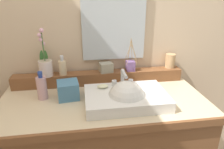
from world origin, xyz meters
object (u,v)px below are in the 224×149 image
(potted_plant, at_px, (45,65))
(reed_diffuser, at_px, (130,65))
(soap_dispenser, at_px, (63,67))
(trinket_box, at_px, (106,67))
(sink_basin, at_px, (126,98))
(tissue_box, at_px, (68,90))
(lotion_bottle, at_px, (42,87))
(soap_bar, at_px, (102,86))
(tumbler_cup, at_px, (170,61))

(potted_plant, distance_m, reed_diffuser, 0.60)
(soap_dispenser, bearing_deg, trinket_box, 1.44)
(sink_basin, height_order, potted_plant, potted_plant)
(sink_basin, distance_m, potted_plant, 0.61)
(soap_dispenser, relative_size, tissue_box, 1.07)
(reed_diffuser, distance_m, lotion_bottle, 0.64)
(sink_basin, distance_m, soap_dispenser, 0.51)
(reed_diffuser, bearing_deg, sink_basin, -107.14)
(soap_bar, height_order, lotion_bottle, lotion_bottle)
(sink_basin, relative_size, soap_dispenser, 3.55)
(reed_diffuser, height_order, tissue_box, reed_diffuser)
(potted_plant, distance_m, lotion_bottle, 0.19)
(soap_dispenser, relative_size, trinket_box, 1.52)
(sink_basin, height_order, tissue_box, sink_basin)
(reed_diffuser, bearing_deg, trinket_box, 179.73)
(potted_plant, relative_size, tumbler_cup, 3.13)
(soap_bar, bearing_deg, lotion_bottle, 173.76)
(soap_bar, distance_m, reed_diffuser, 0.33)
(tissue_box, bearing_deg, sink_basin, -19.77)
(sink_basin, height_order, soap_dispenser, soap_dispenser)
(potted_plant, height_order, soap_dispenser, potted_plant)
(potted_plant, xyz_separation_m, soap_dispenser, (0.11, 0.00, -0.02))
(soap_bar, relative_size, potted_plant, 0.21)
(tissue_box, bearing_deg, tumbler_cup, 15.60)
(soap_bar, relative_size, tissue_box, 0.54)
(soap_bar, distance_m, trinket_box, 0.23)
(tumbler_cup, bearing_deg, lotion_bottle, -167.75)
(soap_dispenser, height_order, tumbler_cup, soap_dispenser)
(sink_basin, xyz_separation_m, reed_diffuser, (0.10, 0.32, 0.10))
(sink_basin, relative_size, lotion_bottle, 2.69)
(soap_dispenser, xyz_separation_m, trinket_box, (0.31, 0.01, -0.02))
(potted_plant, distance_m, trinket_box, 0.42)
(soap_dispenser, distance_m, tumbler_cup, 0.81)
(soap_bar, height_order, potted_plant, potted_plant)
(lotion_bottle, bearing_deg, sink_basin, -15.18)
(tumbler_cup, xyz_separation_m, tissue_box, (-0.77, -0.21, -0.09))
(reed_diffuser, relative_size, trinket_box, 2.67)
(sink_basin, xyz_separation_m, soap_bar, (-0.14, 0.10, 0.05))
(reed_diffuser, xyz_separation_m, trinket_box, (-0.18, 0.00, -0.01))
(trinket_box, relative_size, tissue_box, 0.71)
(lotion_bottle, bearing_deg, soap_dispenser, 54.79)
(soap_bar, xyz_separation_m, potted_plant, (-0.37, 0.21, 0.09))
(tumbler_cup, distance_m, tissue_box, 0.80)
(soap_dispenser, xyz_separation_m, tumbler_cup, (0.81, 0.03, -0.00))
(soap_bar, bearing_deg, reed_diffuser, 43.16)
(tumbler_cup, relative_size, tissue_box, 0.82)
(soap_dispenser, height_order, trinket_box, soap_dispenser)
(lotion_bottle, bearing_deg, potted_plant, 87.55)
(potted_plant, distance_m, tumbler_cup, 0.92)
(sink_basin, xyz_separation_m, tumbler_cup, (0.42, 0.34, 0.11))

